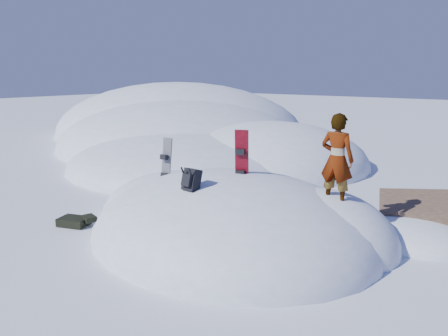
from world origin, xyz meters
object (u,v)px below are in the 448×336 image
Objects in this scene: backpack at (191,180)px; person at (337,160)px; snowboard_red at (241,165)px; snowboard_dark at (166,168)px.

backpack is 0.28× the size of person.
backpack is (-0.26, -1.46, -0.11)m from snowboard_red.
backpack is (2.16, -1.41, 0.29)m from snowboard_dark.
snowboard_red is 1.49m from backpack.
person is at bearing -12.57° from snowboard_red.
snowboard_red is 2.45m from snowboard_dark.
snowboard_dark is (-2.42, -0.05, -0.39)m from snowboard_red.
snowboard_red is at bearing 2.37° from snowboard_dark.
person reaches higher than backpack.
snowboard_red is 2.20m from person.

